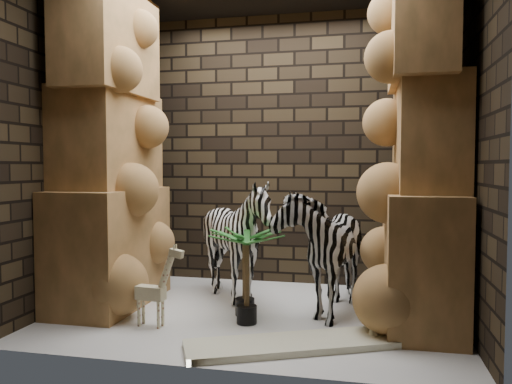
% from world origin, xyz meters
% --- Properties ---
extents(floor, '(3.50, 3.50, 0.00)m').
position_xyz_m(floor, '(0.00, 0.00, 0.00)').
color(floor, silver).
rests_on(floor, ground).
extents(wall_back, '(3.50, 0.00, 3.50)m').
position_xyz_m(wall_back, '(0.00, 1.25, 1.50)').
color(wall_back, black).
rests_on(wall_back, ground).
extents(wall_front, '(3.50, 0.00, 3.50)m').
position_xyz_m(wall_front, '(0.00, -1.25, 1.50)').
color(wall_front, black).
rests_on(wall_front, ground).
extents(wall_left, '(0.00, 3.00, 3.00)m').
position_xyz_m(wall_left, '(-1.75, 0.00, 1.50)').
color(wall_left, black).
rests_on(wall_left, ground).
extents(wall_right, '(0.00, 3.00, 3.00)m').
position_xyz_m(wall_right, '(1.75, 0.00, 1.50)').
color(wall_right, black).
rests_on(wall_right, ground).
extents(rock_pillar_left, '(0.68, 1.30, 3.00)m').
position_xyz_m(rock_pillar_left, '(-1.40, 0.00, 1.50)').
color(rock_pillar_left, tan).
rests_on(rock_pillar_left, floor).
extents(rock_pillar_right, '(0.58, 1.25, 3.00)m').
position_xyz_m(rock_pillar_right, '(1.42, 0.00, 1.50)').
color(rock_pillar_right, tan).
rests_on(rock_pillar_right, floor).
extents(zebra_right, '(0.77, 1.20, 1.33)m').
position_xyz_m(zebra_right, '(0.59, 0.23, 0.66)').
color(zebra_right, white).
rests_on(zebra_right, floor).
extents(zebra_left, '(1.02, 1.24, 1.08)m').
position_xyz_m(zebra_left, '(-0.24, 0.31, 0.54)').
color(zebra_left, white).
rests_on(zebra_left, floor).
extents(giraffe_toy, '(0.38, 0.16, 0.71)m').
position_xyz_m(giraffe_toy, '(-0.75, -0.53, 0.35)').
color(giraffe_toy, beige).
rests_on(giraffe_toy, floor).
extents(palm_front, '(0.36, 0.36, 0.78)m').
position_xyz_m(palm_front, '(-0.07, -0.06, 0.39)').
color(palm_front, '#155213').
rests_on(palm_front, floor).
extents(palm_back, '(0.36, 0.36, 0.78)m').
position_xyz_m(palm_back, '(0.00, -0.29, 0.39)').
color(palm_back, '#155213').
rests_on(palm_back, floor).
extents(surfboard, '(1.69, 1.06, 0.05)m').
position_xyz_m(surfboard, '(0.50, -0.73, 0.03)').
color(surfboard, '#ECE9C6').
rests_on(surfboard, floor).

